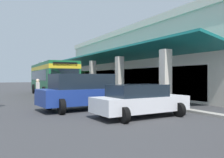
# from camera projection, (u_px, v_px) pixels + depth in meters

# --- Properties ---
(ground) EXTENTS (120.00, 120.00, 0.00)m
(ground) POSITION_uv_depth(u_px,v_px,m) (127.00, 94.00, 25.66)
(ground) COLOR #38383A
(curb_strip) EXTENTS (34.43, 0.50, 0.12)m
(curb_strip) POSITION_uv_depth(u_px,v_px,m) (91.00, 94.00, 24.48)
(curb_strip) COLOR #9E998E
(curb_strip) RESTS_ON ground
(plaza_building) EXTENTS (28.99, 16.60, 6.90)m
(plaza_building) POSITION_uv_depth(u_px,v_px,m) (165.00, 63.00, 28.82)
(plaza_building) COLOR beige
(plaza_building) RESTS_ON ground
(transit_bus) EXTENTS (11.28, 3.05, 3.34)m
(transit_bus) POSITION_uv_depth(u_px,v_px,m) (51.00, 76.00, 23.55)
(transit_bus) COLOR #196638
(transit_bus) RESTS_ON ground
(parked_sedan_white) EXTENTS (2.64, 4.51, 1.47)m
(parked_sedan_white) POSITION_uv_depth(u_px,v_px,m) (140.00, 100.00, 10.75)
(parked_sedan_white) COLOR silver
(parked_sedan_white) RESTS_ON ground
(parked_suv_blue) EXTENTS (3.01, 4.96, 1.97)m
(parked_suv_blue) POSITION_uv_depth(u_px,v_px,m) (83.00, 91.00, 13.09)
(parked_suv_blue) COLOR navy
(parked_suv_blue) RESTS_ON ground
(pedestrian) EXTENTS (0.66, 0.44, 1.68)m
(pedestrian) POSITION_uv_depth(u_px,v_px,m) (38.00, 90.00, 15.36)
(pedestrian) COLOR navy
(pedestrian) RESTS_ON ground
(potted_palm) EXTENTS (1.89, 1.71, 2.60)m
(potted_palm) POSITION_uv_depth(u_px,v_px,m) (85.00, 85.00, 30.57)
(potted_palm) COLOR gray
(potted_palm) RESTS_ON ground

